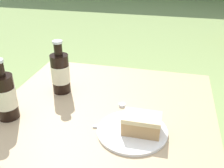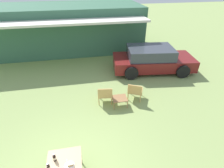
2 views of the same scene
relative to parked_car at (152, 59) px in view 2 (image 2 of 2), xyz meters
The scene contains 11 objects.
cabin_building 6.59m from the parked_car, 137.03° to the left, with size 10.48×5.31×2.90m.
parked_car is the anchor object (origin of this frame).
wicker_chair_cushioned 3.82m from the parked_car, 141.19° to the right, with size 0.64×0.62×0.79m.
wicker_chair_plain 2.95m from the parked_car, 125.14° to the right, with size 0.76×0.75×0.79m.
garden_side_table 3.66m from the parked_car, 131.96° to the right, with size 0.59×0.51×0.37m.
patio_table 7.00m from the parked_car, 129.55° to the right, with size 0.85×0.78×0.70m.
cake_on_plate 7.02m from the parked_car, 127.92° to the right, with size 0.24×0.24×0.07m.
cola_bottle_near 7.09m from the parked_car, 131.31° to the right, with size 0.08×0.08×0.23m.
cola_bottle_far 7.34m from the parked_car, 130.80° to the right, with size 0.08×0.08×0.23m.
fork 7.06m from the parked_car, 128.38° to the right, with size 0.18×0.03×0.01m.
loose_bottle_cap 6.95m from the parked_car, 129.25° to the right, with size 0.03×0.03×0.01m.
Camera 2 is at (0.67, -2.78, 4.60)m, focal length 28.00 mm.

